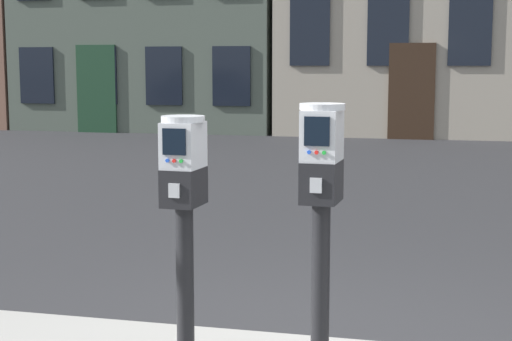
% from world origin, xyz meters
% --- Properties ---
extents(parking_meter_near_kerb, '(0.23, 0.26, 1.26)m').
position_xyz_m(parking_meter_near_kerb, '(-0.71, -0.32, 1.01)').
color(parking_meter_near_kerb, black).
rests_on(parking_meter_near_kerb, sidewalk_slab).
extents(parking_meter_twin_adjacent, '(0.23, 0.26, 1.32)m').
position_xyz_m(parking_meter_twin_adjacent, '(-0.02, -0.32, 1.05)').
color(parking_meter_twin_adjacent, black).
rests_on(parking_meter_twin_adjacent, sidewalk_slab).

